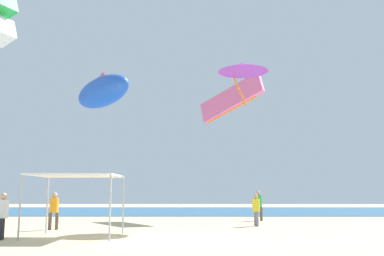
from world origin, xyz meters
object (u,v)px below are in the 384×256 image
(kite_parafoil_pink, at_px, (231,99))
(kite_inflatable_blue, at_px, (102,92))
(person_near_tent, at_px, (3,212))
(person_leftmost, at_px, (258,203))
(canopy_tent, at_px, (77,178))
(person_central, at_px, (54,208))
(kite_delta_purple, at_px, (243,67))
(person_rightmost, at_px, (256,207))
(kite_box_green, at_px, (0,18))

(kite_parafoil_pink, relative_size, kite_inflatable_blue, 0.53)
(person_near_tent, bearing_deg, person_leftmost, 121.10)
(kite_inflatable_blue, bearing_deg, canopy_tent, -26.90)
(canopy_tent, height_order, person_near_tent, canopy_tent)
(person_near_tent, bearing_deg, kite_inflatable_blue, 167.59)
(person_central, bearing_deg, person_near_tent, 63.91)
(person_leftmost, height_order, kite_delta_purple, kite_delta_purple)
(canopy_tent, distance_m, kite_parafoil_pink, 16.04)
(kite_delta_purple, bearing_deg, person_rightmost, 54.36)
(canopy_tent, distance_m, person_near_tent, 2.96)
(kite_box_green, distance_m, kite_delta_purple, 17.59)
(canopy_tent, xyz_separation_m, kite_inflatable_blue, (-3.03, 17.95, 7.80))
(canopy_tent, bearing_deg, kite_box_green, 128.66)
(person_leftmost, distance_m, person_rightmost, 4.57)
(person_central, relative_size, kite_parafoil_pink, 0.40)
(person_near_tent, xyz_separation_m, kite_parafoil_pink, (9.74, 14.02, 7.37))
(kite_inflatable_blue, distance_m, kite_delta_purple, 15.99)
(canopy_tent, distance_m, kite_inflatable_blue, 19.81)
(person_leftmost, xyz_separation_m, kite_box_green, (-17.41, 0.73, 12.54))
(person_near_tent, relative_size, person_leftmost, 0.92)
(canopy_tent, distance_m, person_central, 4.07)
(person_rightmost, relative_size, kite_box_green, 0.45)
(person_rightmost, bearing_deg, person_near_tent, 112.56)
(kite_delta_purple, bearing_deg, person_leftmost, 155.62)
(kite_parafoil_pink, bearing_deg, person_leftmost, 151.75)
(person_rightmost, relative_size, kite_inflatable_blue, 0.20)
(canopy_tent, height_order, kite_box_green, kite_box_green)
(person_near_tent, bearing_deg, kite_delta_purple, 111.34)
(person_leftmost, bearing_deg, kite_parafoil_pink, -45.60)
(kite_box_green, distance_m, kite_parafoil_pink, 17.00)
(person_central, distance_m, kite_delta_purple, 12.32)
(canopy_tent, distance_m, kite_delta_purple, 11.39)
(kite_delta_purple, bearing_deg, person_central, -81.82)
(kite_delta_purple, bearing_deg, kite_inflatable_blue, -146.36)
(person_rightmost, distance_m, kite_box_green, 21.55)
(person_near_tent, height_order, person_leftmost, person_leftmost)
(person_rightmost, height_order, kite_delta_purple, kite_delta_purple)
(canopy_tent, height_order, person_leftmost, canopy_tent)
(canopy_tent, relative_size, kite_inflatable_blue, 0.40)
(canopy_tent, xyz_separation_m, person_central, (-1.94, 3.34, -1.29))
(kite_parafoil_pink, bearing_deg, person_central, 81.30)
(person_near_tent, bearing_deg, kite_parafoil_pink, 130.97)
(kite_inflatable_blue, relative_size, kite_delta_purple, 2.65)
(person_near_tent, height_order, kite_inflatable_blue, kite_inflatable_blue)
(person_central, distance_m, kite_parafoil_pink, 15.22)
(person_leftmost, xyz_separation_m, kite_inflatable_blue, (-11.73, 7.80, 9.02))
(person_leftmost, xyz_separation_m, person_rightmost, (-0.78, -4.51, -0.12))
(person_central, xyz_separation_m, kite_box_green, (-6.78, 7.55, 12.61))
(person_leftmost, height_order, kite_parafoil_pink, kite_parafoil_pink)
(person_leftmost, height_order, person_rightmost, person_leftmost)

